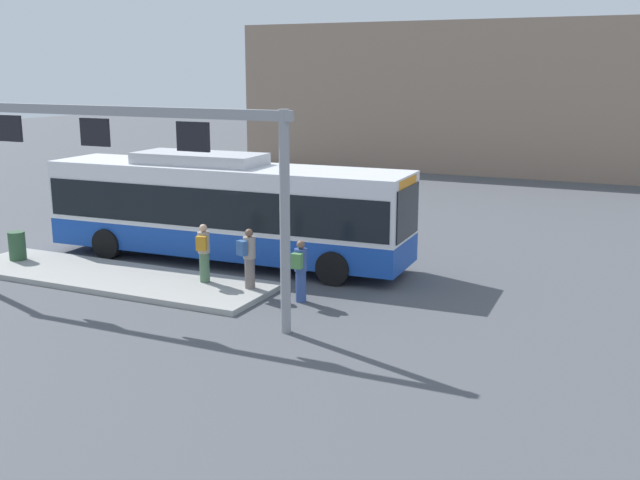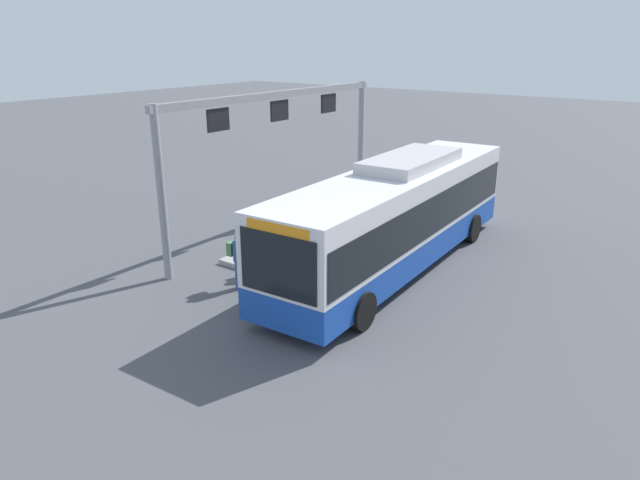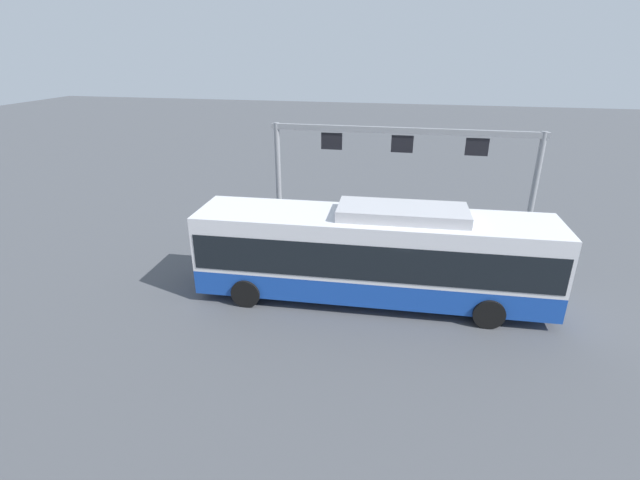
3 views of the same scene
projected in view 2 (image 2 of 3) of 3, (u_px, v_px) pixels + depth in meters
The scene contains 8 objects.
ground_plane at pixel (394, 267), 18.42m from camera, with size 120.00×120.00×0.00m, color #4C4F54.
platform_curb at pixel (341, 230), 21.67m from camera, with size 10.00×2.80×0.16m, color #9E9E99.
bus_main at pixel (396, 212), 17.82m from camera, with size 12.06×3.08×3.46m.
person_boarding at pixel (276, 240), 17.73m from camera, with size 0.46×0.59×1.67m.
person_waiting_near at pixel (238, 259), 16.59m from camera, with size 0.36×0.54×1.67m.
person_waiting_mid at pixel (305, 228), 18.85m from camera, with size 0.47×0.59×1.67m.
platform_sign_gantry at pixel (280, 129), 20.41m from camera, with size 11.19×0.24×5.20m.
trash_bin at pixel (396, 196), 24.36m from camera, with size 0.52×0.52×0.90m, color #2D5133.
Camera 2 is at (15.20, 8.16, 6.91)m, focal length 32.45 mm.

